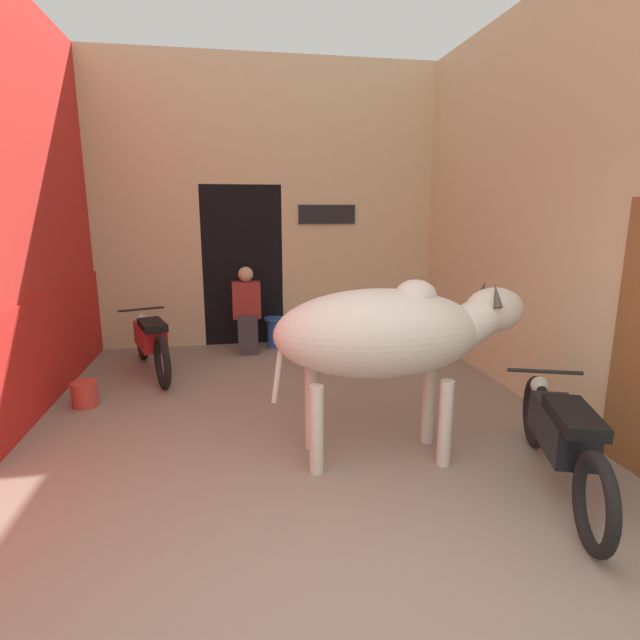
{
  "coord_description": "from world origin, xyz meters",
  "views": [
    {
      "loc": [
        -0.55,
        -1.92,
        2.01
      ],
      "look_at": [
        0.22,
        2.5,
        1.01
      ],
      "focal_mm": 28.0,
      "sensor_mm": 36.0,
      "label": 1
    }
  ],
  "objects_px": {
    "motorcycle_near": "(561,435)",
    "plastic_stool": "(274,331)",
    "bucket": "(85,394)",
    "shopkeeper_seated": "(247,308)",
    "cow": "(389,333)",
    "motorcycle_far": "(151,340)"
  },
  "relations": [
    {
      "from": "cow",
      "to": "motorcycle_near",
      "type": "distance_m",
      "value": 1.44
    },
    {
      "from": "cow",
      "to": "bucket",
      "type": "bearing_deg",
      "value": 150.39
    },
    {
      "from": "plastic_stool",
      "to": "bucket",
      "type": "xyz_separation_m",
      "value": [
        -2.14,
        -1.97,
        -0.11
      ]
    },
    {
      "from": "cow",
      "to": "motorcycle_far",
      "type": "height_order",
      "value": "cow"
    },
    {
      "from": "cow",
      "to": "bucket",
      "type": "relative_size",
      "value": 7.87
    },
    {
      "from": "motorcycle_near",
      "to": "cow",
      "type": "bearing_deg",
      "value": 147.37
    },
    {
      "from": "cow",
      "to": "plastic_stool",
      "type": "xyz_separation_m",
      "value": [
        -0.62,
        3.54,
        -0.81
      ]
    },
    {
      "from": "motorcycle_far",
      "to": "motorcycle_near",
      "type": "bearing_deg",
      "value": -44.61
    },
    {
      "from": "motorcycle_near",
      "to": "motorcycle_far",
      "type": "height_order",
      "value": "motorcycle_far"
    },
    {
      "from": "plastic_stool",
      "to": "shopkeeper_seated",
      "type": "bearing_deg",
      "value": -150.16
    },
    {
      "from": "motorcycle_near",
      "to": "shopkeeper_seated",
      "type": "xyz_separation_m",
      "value": [
        -2.11,
        4.01,
        0.23
      ]
    },
    {
      "from": "plastic_stool",
      "to": "bucket",
      "type": "relative_size",
      "value": 1.71
    },
    {
      "from": "shopkeeper_seated",
      "to": "plastic_stool",
      "type": "height_order",
      "value": "shopkeeper_seated"
    },
    {
      "from": "motorcycle_near",
      "to": "bucket",
      "type": "xyz_separation_m",
      "value": [
        -3.85,
        2.27,
        -0.29
      ]
    },
    {
      "from": "cow",
      "to": "shopkeeper_seated",
      "type": "relative_size",
      "value": 1.67
    },
    {
      "from": "bucket",
      "to": "motorcycle_far",
      "type": "bearing_deg",
      "value": 62.48
    },
    {
      "from": "motorcycle_far",
      "to": "bucket",
      "type": "relative_size",
      "value": 7.06
    },
    {
      "from": "cow",
      "to": "motorcycle_near",
      "type": "height_order",
      "value": "cow"
    },
    {
      "from": "motorcycle_near",
      "to": "plastic_stool",
      "type": "distance_m",
      "value": 4.58
    },
    {
      "from": "shopkeeper_seated",
      "to": "plastic_stool",
      "type": "relative_size",
      "value": 2.76
    },
    {
      "from": "shopkeeper_seated",
      "to": "bucket",
      "type": "xyz_separation_m",
      "value": [
        -1.74,
        -1.75,
        -0.52
      ]
    },
    {
      "from": "motorcycle_near",
      "to": "motorcycle_far",
      "type": "xyz_separation_m",
      "value": [
        -3.33,
        3.28,
        0.0
      ]
    }
  ]
}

